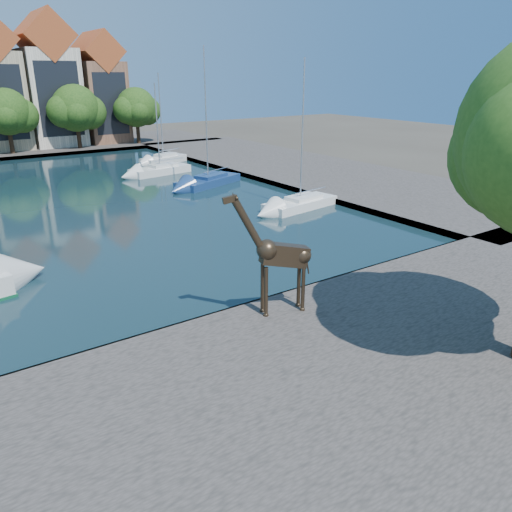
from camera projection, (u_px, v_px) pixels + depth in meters
The scene contains 14 objects.
ground at pixel (202, 327), 20.11m from camera, with size 160.00×160.00×0.00m, color #38332B.
water_basin at pixel (52, 204), 38.61m from camera, with size 38.00×50.00×0.08m, color black.
near_quay at pixel (318, 413), 14.62m from camera, with size 50.00×14.00×0.50m, color #4C4542.
right_quay at pixel (301, 168), 51.89m from camera, with size 14.00×52.00×0.50m, color #4C4542.
townhouse_east_mid at pixel (49, 85), 65.04m from camera, with size 6.43×9.18×16.65m.
townhouse_east_end at pixel (99, 92), 68.86m from camera, with size 5.44×9.18×14.43m.
far_tree_mid_east at pixel (7, 113), 58.41m from camera, with size 7.02×5.40×7.52m.
far_tree_east at pixel (77, 110), 62.65m from camera, with size 7.54×5.80×7.84m.
far_tree_far_east at pixel (137, 109), 66.97m from camera, with size 6.76×5.20×7.36m.
giraffe_statue at pixel (278, 255), 19.43m from camera, with size 3.44×1.30×4.99m.
sailboat_right_a at pixel (300, 202), 37.21m from camera, with size 6.37×3.03×10.54m.
sailboat_right_b at pixel (208, 179), 44.86m from camera, with size 7.03×4.55×11.67m.
sailboat_right_c at pixel (160, 169), 49.75m from camera, with size 6.36×3.10×8.65m.
sailboat_right_d at pixel (163, 158), 55.73m from camera, with size 5.79×3.61×9.55m.
Camera 1 is at (-8.39, -15.94, 9.63)m, focal length 35.00 mm.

